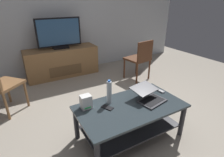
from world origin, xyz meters
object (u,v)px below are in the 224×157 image
at_px(coffee_table, 130,115).
at_px(router_box, 86,102).
at_px(media_cabinet, 62,62).
at_px(cell_phone, 107,107).
at_px(tv_remote, 159,90).
at_px(dining_chair, 140,58).
at_px(television, 59,34).
at_px(water_bottle_near, 109,92).
at_px(laptop, 149,96).

height_order(coffee_table, router_box, router_box).
height_order(media_cabinet, cell_phone, media_cabinet).
xyz_separation_m(router_box, cell_phone, (0.21, -0.12, -0.07)).
height_order(cell_phone, tv_remote, tv_remote).
bearing_deg(router_box, cell_phone, -30.10).
height_order(dining_chair, router_box, dining_chair).
distance_m(dining_chair, tv_remote, 1.41).
xyz_separation_m(coffee_table, cell_phone, (-0.26, 0.09, 0.14)).
xyz_separation_m(media_cabinet, cell_phone, (-0.10, -2.34, 0.15)).
bearing_deg(router_box, television, 81.81).
bearing_deg(television, water_bottle_near, -90.72).
bearing_deg(router_box, coffee_table, -24.61).
bearing_deg(laptop, tv_remote, 21.67).
distance_m(cell_phone, tv_remote, 0.81).
relative_size(dining_chair, router_box, 5.35).
bearing_deg(tv_remote, coffee_table, -175.05).
height_order(coffee_table, dining_chair, dining_chair).
bearing_deg(water_bottle_near, coffee_table, -45.43).
xyz_separation_m(television, dining_chair, (1.35, -1.05, -0.44)).
height_order(coffee_table, media_cabinet, media_cabinet).
relative_size(television, cell_phone, 6.63).
xyz_separation_m(dining_chair, tv_remote, (-0.65, -1.25, -0.03)).
bearing_deg(television, dining_chair, -37.72).
height_order(coffee_table, television, television).
bearing_deg(dining_chair, tv_remote, -117.30).
bearing_deg(water_bottle_near, television, 89.28).
bearing_deg(television, router_box, -98.19).
relative_size(dining_chair, cell_phone, 6.12).
xyz_separation_m(laptop, tv_remote, (0.28, 0.11, -0.05)).
bearing_deg(media_cabinet, cell_phone, -92.55).
xyz_separation_m(media_cabinet, television, (-0.00, -0.02, 0.62)).
bearing_deg(cell_phone, water_bottle_near, 24.05).
bearing_deg(tv_remote, water_bottle_near, 167.64).
distance_m(television, tv_remote, 2.45).
height_order(dining_chair, water_bottle_near, dining_chair).
relative_size(coffee_table, cell_phone, 9.03).
relative_size(media_cabinet, water_bottle_near, 5.21).
bearing_deg(coffee_table, cell_phone, 160.22).
bearing_deg(dining_chair, television, 142.28).
distance_m(coffee_table, dining_chair, 1.82).
distance_m(coffee_table, television, 2.49).
relative_size(dining_chair, laptop, 2.04).
height_order(coffee_table, laptop, laptop).
bearing_deg(television, tv_remote, -72.94).
relative_size(laptop, cell_phone, 2.99).
xyz_separation_m(coffee_table, water_bottle_near, (-0.18, 0.19, 0.28)).
relative_size(coffee_table, router_box, 7.90).
height_order(coffee_table, water_bottle_near, water_bottle_near).
relative_size(television, tv_remote, 5.80).
bearing_deg(media_cabinet, water_bottle_near, -90.71).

